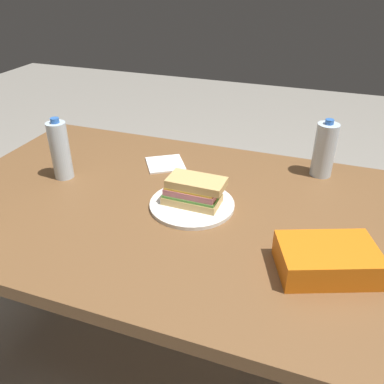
# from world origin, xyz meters

# --- Properties ---
(ground_plane) EXTENTS (8.00, 8.00, 0.00)m
(ground_plane) POSITION_xyz_m (0.00, 0.00, 0.00)
(ground_plane) COLOR gray
(dining_table) EXTENTS (1.68, 0.93, 0.72)m
(dining_table) POSITION_xyz_m (0.00, 0.00, 0.64)
(dining_table) COLOR brown
(dining_table) RESTS_ON ground_plane
(paper_plate) EXTENTS (0.26, 0.26, 0.01)m
(paper_plate) POSITION_xyz_m (-0.04, 0.01, 0.73)
(paper_plate) COLOR white
(paper_plate) RESTS_ON dining_table
(sandwich) EXTENTS (0.18, 0.10, 0.08)m
(sandwich) POSITION_xyz_m (-0.04, 0.01, 0.77)
(sandwich) COLOR #DBB26B
(sandwich) RESTS_ON paper_plate
(chip_bag) EXTENTS (0.27, 0.22, 0.07)m
(chip_bag) POSITION_xyz_m (0.36, -0.16, 0.76)
(chip_bag) COLOR orange
(chip_bag) RESTS_ON dining_table
(water_bottle_tall) EXTENTS (0.07, 0.07, 0.20)m
(water_bottle_tall) POSITION_xyz_m (0.31, 0.35, 0.81)
(water_bottle_tall) COLOR silver
(water_bottle_tall) RESTS_ON dining_table
(water_bottle_spare) EXTENTS (0.06, 0.06, 0.21)m
(water_bottle_spare) POSITION_xyz_m (-0.52, 0.04, 0.82)
(water_bottle_spare) COLOR silver
(water_bottle_spare) RESTS_ON dining_table
(paper_napkin) EXTENTS (0.18, 0.18, 0.01)m
(paper_napkin) POSITION_xyz_m (-0.23, 0.24, 0.72)
(paper_napkin) COLOR white
(paper_napkin) RESTS_ON dining_table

